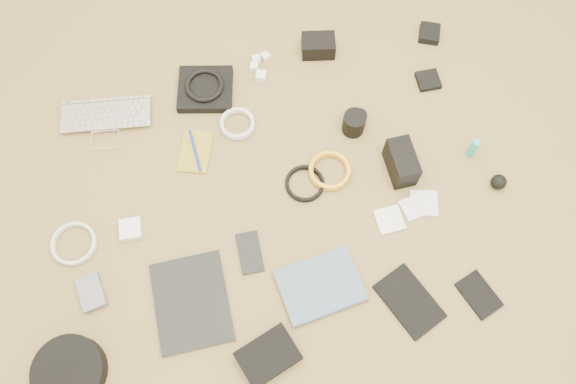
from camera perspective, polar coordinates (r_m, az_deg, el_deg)
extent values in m
cube|color=brown|center=(1.75, -1.77, -0.61)|extent=(4.00, 4.00, 0.04)
imported|color=silver|center=(1.92, -17.99, 6.34)|extent=(0.32, 0.25, 0.02)
cube|color=black|center=(1.91, -8.40, 10.29)|extent=(0.21, 0.21, 0.03)
torus|color=black|center=(1.89, -8.49, 10.67)|extent=(0.16, 0.16, 0.02)
cube|color=silver|center=(1.95, -3.44, 12.55)|extent=(0.03, 0.03, 0.03)
cube|color=silver|center=(1.96, -3.24, 13.26)|extent=(0.03, 0.03, 0.03)
cube|color=silver|center=(1.97, -2.31, 13.58)|extent=(0.03, 0.03, 0.02)
cube|color=silver|center=(1.92, -2.73, 11.64)|extent=(0.05, 0.05, 0.03)
cube|color=black|center=(1.97, 3.09, 14.61)|extent=(0.13, 0.10, 0.06)
cube|color=black|center=(2.09, 14.17, 15.36)|extent=(0.09, 0.10, 0.03)
cube|color=olive|center=(1.82, -9.39, 4.07)|extent=(0.14, 0.17, 0.01)
cylinder|color=#132A9C|center=(1.81, -9.43, 4.19)|extent=(0.01, 0.15, 0.01)
torus|color=silver|center=(1.84, -5.14, 6.83)|extent=(0.14, 0.14, 0.01)
cylinder|color=black|center=(1.81, 6.71, 6.96)|extent=(0.09, 0.09, 0.08)
cylinder|color=black|center=(1.84, 7.17, 7.41)|extent=(0.07, 0.07, 0.05)
cube|color=black|center=(1.98, 14.05, 10.95)|extent=(0.08, 0.08, 0.02)
cube|color=silver|center=(1.75, -15.68, -3.67)|extent=(0.07, 0.07, 0.03)
torus|color=silver|center=(1.79, -20.87, -4.97)|extent=(0.16, 0.16, 0.01)
torus|color=black|center=(1.74, 1.71, 0.80)|extent=(0.13, 0.13, 0.01)
torus|color=gold|center=(1.76, 4.24, 2.08)|extent=(0.15, 0.15, 0.02)
cube|color=black|center=(1.76, 11.45, 2.96)|extent=(0.07, 0.13, 0.10)
cylinder|color=teal|center=(1.85, 18.26, 4.24)|extent=(0.03, 0.03, 0.08)
cube|color=slate|center=(1.73, -19.32, -9.64)|extent=(0.08, 0.11, 0.03)
cube|color=black|center=(1.66, -9.78, -10.94)|extent=(0.22, 0.27, 0.01)
cube|color=black|center=(1.67, -3.90, -6.15)|extent=(0.07, 0.13, 0.01)
cube|color=silver|center=(1.73, 10.26, -2.80)|extent=(0.08, 0.08, 0.01)
cube|color=silver|center=(1.76, 12.63, -1.56)|extent=(0.08, 0.08, 0.01)
cube|color=silver|center=(1.77, 13.64, -1.13)|extent=(0.10, 0.10, 0.01)
sphere|color=black|center=(1.84, 20.61, 0.96)|extent=(0.05, 0.05, 0.05)
cylinder|color=black|center=(1.69, -21.33, -16.62)|extent=(0.25, 0.25, 0.05)
cube|color=black|center=(1.60, -2.04, -16.32)|extent=(0.18, 0.15, 0.04)
imported|color=#465977|center=(1.63, 4.45, -12.26)|extent=(0.24, 0.19, 0.02)
cube|color=black|center=(1.67, 12.23, -10.80)|extent=(0.18, 0.22, 0.01)
cube|color=black|center=(1.73, 18.82, -9.85)|extent=(0.12, 0.14, 0.01)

